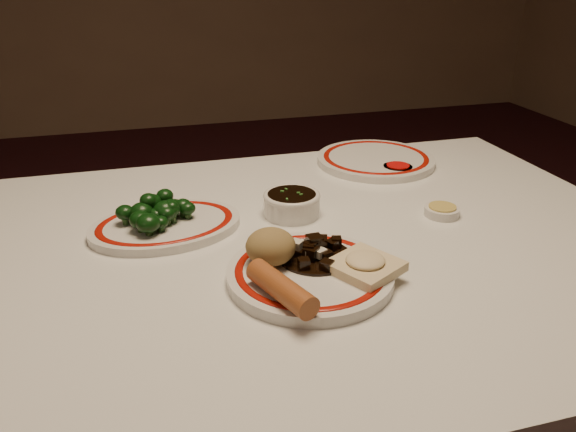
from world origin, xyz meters
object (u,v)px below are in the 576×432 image
at_px(broccoli_pile, 157,211).
at_px(spring_roll, 281,288).
at_px(fried_wonton, 365,264).
at_px(stirfry_heap, 316,252).
at_px(main_plate, 310,274).
at_px(rice_mound, 271,247).
at_px(broccoli_plate, 166,225).
at_px(dining_table, 312,287).
at_px(soy_bowl, 292,205).

bearing_deg(broccoli_pile, spring_roll, -63.89).
bearing_deg(fried_wonton, spring_roll, -163.91).
bearing_deg(stirfry_heap, main_plate, -122.68).
height_order(rice_mound, broccoli_plate, rice_mound).
bearing_deg(stirfry_heap, broccoli_plate, 136.84).
xyz_separation_m(dining_table, broccoli_pile, (-0.25, 0.11, 0.13)).
relative_size(stirfry_heap, soy_bowl, 1.10).
bearing_deg(fried_wonton, dining_table, 102.36).
distance_m(spring_roll, broccoli_pile, 0.32).
distance_m(dining_table, main_plate, 0.16).
xyz_separation_m(rice_mound, broccoli_plate, (-0.14, 0.19, -0.04)).
xyz_separation_m(main_plate, spring_roll, (-0.06, -0.06, 0.02)).
bearing_deg(stirfry_heap, fried_wonton, -43.96).
xyz_separation_m(rice_mound, soy_bowl, (0.09, 0.19, -0.02)).
relative_size(stirfry_heap, broccoli_pile, 0.83).
relative_size(main_plate, spring_roll, 2.35).
bearing_deg(spring_roll, fried_wonton, -4.52).
relative_size(fried_wonton, broccoli_pile, 0.90).
xyz_separation_m(rice_mound, broccoli_pile, (-0.15, 0.19, -0.01)).
height_order(dining_table, spring_roll, spring_roll).
bearing_deg(main_plate, fried_wonton, -18.43).
bearing_deg(main_plate, stirfry_heap, 57.32).
relative_size(dining_table, rice_mound, 16.14).
bearing_deg(fried_wonton, main_plate, 161.57).
bearing_deg(main_plate, spring_roll, -133.27).
distance_m(rice_mound, broccoli_plate, 0.24).
bearing_deg(spring_roll, broccoli_pile, 95.50).
height_order(dining_table, soy_bowl, soy_bowl).
distance_m(rice_mound, stirfry_heap, 0.07).
bearing_deg(spring_roll, dining_table, 39.92).
relative_size(rice_mound, stirfry_heap, 0.66).
bearing_deg(rice_mound, soy_bowl, 65.69).
xyz_separation_m(fried_wonton, broccoli_pile, (-0.28, 0.25, 0.01)).
bearing_deg(stirfry_heap, dining_table, 74.72).
height_order(dining_table, fried_wonton, fried_wonton).
height_order(main_plate, stirfry_heap, stirfry_heap).
bearing_deg(broccoli_plate, broccoli_pile, 178.58).
relative_size(fried_wonton, soy_bowl, 1.19).
bearing_deg(main_plate, dining_table, 70.03).
xyz_separation_m(spring_roll, soy_bowl, (0.10, 0.29, -0.01)).
height_order(dining_table, stirfry_heap, stirfry_heap).
xyz_separation_m(dining_table, rice_mound, (-0.09, -0.08, 0.14)).
bearing_deg(soy_bowl, dining_table, -86.64).
relative_size(spring_roll, broccoli_plate, 0.43).
relative_size(spring_roll, soy_bowl, 1.19).
relative_size(dining_table, main_plate, 4.19).
bearing_deg(broccoli_plate, fried_wonton, -43.33).
distance_m(main_plate, broccoli_plate, 0.30).
relative_size(broccoli_plate, broccoli_pile, 2.12).
height_order(spring_roll, broccoli_plate, spring_roll).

